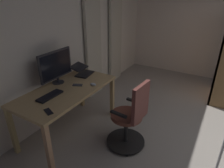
{
  "coord_description": "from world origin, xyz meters",
  "views": [
    {
      "loc": [
        2.57,
        -0.61,
        2.05
      ],
      "look_at": [
        0.45,
        -1.87,
        0.87
      ],
      "focal_mm": 31.68,
      "sensor_mm": 36.0,
      "label": 1
    }
  ],
  "objects_px": {
    "office_chair": "(131,119)",
    "computer_mouse": "(93,84)",
    "computer_keyboard": "(50,96)",
    "cell_phone_face_up": "(78,85)",
    "laptop": "(83,71)",
    "computer_monitor": "(56,66)",
    "cell_phone_by_monitor": "(48,112)",
    "desk": "(67,94)"
  },
  "relations": [
    {
      "from": "computer_monitor",
      "to": "computer_keyboard",
      "type": "xyz_separation_m",
      "value": [
        0.38,
        0.23,
        -0.26
      ]
    },
    {
      "from": "computer_monitor",
      "to": "cell_phone_face_up",
      "type": "distance_m",
      "value": 0.43
    },
    {
      "from": "desk",
      "to": "computer_keyboard",
      "type": "bearing_deg",
      "value": -6.32
    },
    {
      "from": "computer_keyboard",
      "to": "cell_phone_face_up",
      "type": "xyz_separation_m",
      "value": [
        -0.46,
        0.09,
        -0.01
      ]
    },
    {
      "from": "computer_monitor",
      "to": "laptop",
      "type": "bearing_deg",
      "value": 166.16
    },
    {
      "from": "computer_keyboard",
      "to": "computer_mouse",
      "type": "bearing_deg",
      "value": 152.67
    },
    {
      "from": "laptop",
      "to": "cell_phone_by_monitor",
      "type": "height_order",
      "value": "laptop"
    },
    {
      "from": "office_chair",
      "to": "cell_phone_by_monitor",
      "type": "distance_m",
      "value": 1.08
    },
    {
      "from": "office_chair",
      "to": "laptop",
      "type": "xyz_separation_m",
      "value": [
        -0.36,
        -1.09,
        0.35
      ]
    },
    {
      "from": "desk",
      "to": "cell_phone_by_monitor",
      "type": "height_order",
      "value": "cell_phone_by_monitor"
    },
    {
      "from": "desk",
      "to": "cell_phone_face_up",
      "type": "xyz_separation_m",
      "value": [
        -0.17,
        0.06,
        0.09
      ]
    },
    {
      "from": "computer_keyboard",
      "to": "computer_mouse",
      "type": "distance_m",
      "value": 0.65
    },
    {
      "from": "office_chair",
      "to": "cell_phone_face_up",
      "type": "distance_m",
      "value": 0.93
    },
    {
      "from": "computer_monitor",
      "to": "cell_phone_by_monitor",
      "type": "distance_m",
      "value": 0.86
    },
    {
      "from": "office_chair",
      "to": "cell_phone_by_monitor",
      "type": "height_order",
      "value": "office_chair"
    },
    {
      "from": "computer_keyboard",
      "to": "computer_monitor",
      "type": "bearing_deg",
      "value": -149.15
    },
    {
      "from": "computer_keyboard",
      "to": "cell_phone_face_up",
      "type": "bearing_deg",
      "value": 168.72
    },
    {
      "from": "desk",
      "to": "computer_mouse",
      "type": "xyz_separation_m",
      "value": [
        -0.29,
        0.27,
        0.11
      ]
    },
    {
      "from": "office_chair",
      "to": "laptop",
      "type": "bearing_deg",
      "value": 76.6
    },
    {
      "from": "office_chair",
      "to": "cell_phone_face_up",
      "type": "relative_size",
      "value": 7.06
    },
    {
      "from": "office_chair",
      "to": "computer_mouse",
      "type": "height_order",
      "value": "office_chair"
    },
    {
      "from": "office_chair",
      "to": "computer_keyboard",
      "type": "relative_size",
      "value": 2.72
    },
    {
      "from": "computer_keyboard",
      "to": "laptop",
      "type": "distance_m",
      "value": 0.85
    },
    {
      "from": "office_chair",
      "to": "computer_mouse",
      "type": "bearing_deg",
      "value": 87.16
    },
    {
      "from": "office_chair",
      "to": "cell_phone_by_monitor",
      "type": "bearing_deg",
      "value": 141.51
    },
    {
      "from": "desk",
      "to": "cell_phone_face_up",
      "type": "relative_size",
      "value": 10.64
    },
    {
      "from": "laptop",
      "to": "cell_phone_face_up",
      "type": "relative_size",
      "value": 2.52
    },
    {
      "from": "cell_phone_by_monitor",
      "to": "office_chair",
      "type": "bearing_deg",
      "value": 157.98
    },
    {
      "from": "computer_keyboard",
      "to": "computer_mouse",
      "type": "xyz_separation_m",
      "value": [
        -0.57,
        0.3,
        0.01
      ]
    },
    {
      "from": "computer_keyboard",
      "to": "cell_phone_face_up",
      "type": "distance_m",
      "value": 0.47
    },
    {
      "from": "cell_phone_by_monitor",
      "to": "cell_phone_face_up",
      "type": "height_order",
      "value": "same"
    },
    {
      "from": "computer_mouse",
      "to": "office_chair",
      "type": "bearing_deg",
      "value": 82.15
    },
    {
      "from": "computer_keyboard",
      "to": "desk",
      "type": "bearing_deg",
      "value": 173.68
    },
    {
      "from": "computer_mouse",
      "to": "cell_phone_face_up",
      "type": "bearing_deg",
      "value": -60.6
    },
    {
      "from": "computer_keyboard",
      "to": "cell_phone_face_up",
      "type": "relative_size",
      "value": 2.59
    },
    {
      "from": "desk",
      "to": "laptop",
      "type": "height_order",
      "value": "laptop"
    },
    {
      "from": "computer_keyboard",
      "to": "laptop",
      "type": "bearing_deg",
      "value": -172.28
    },
    {
      "from": "laptop",
      "to": "computer_monitor",
      "type": "bearing_deg",
      "value": -22.97
    },
    {
      "from": "computer_keyboard",
      "to": "laptop",
      "type": "relative_size",
      "value": 1.03
    },
    {
      "from": "desk",
      "to": "cell_phone_face_up",
      "type": "bearing_deg",
      "value": 160.99
    },
    {
      "from": "cell_phone_by_monitor",
      "to": "desk",
      "type": "bearing_deg",
      "value": -136.25
    },
    {
      "from": "desk",
      "to": "computer_monitor",
      "type": "relative_size",
      "value": 2.49
    }
  ]
}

